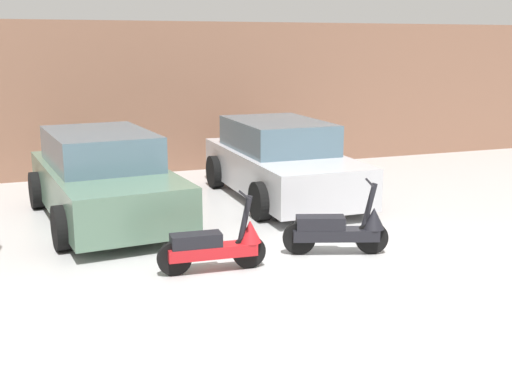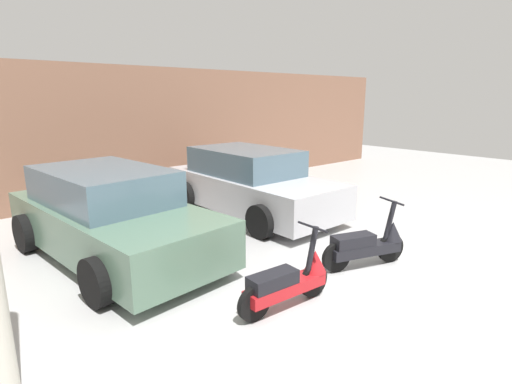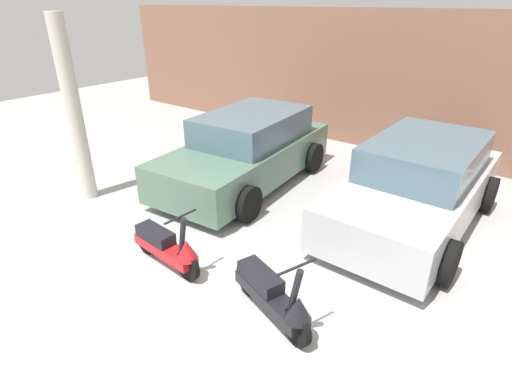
{
  "view_description": "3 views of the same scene",
  "coord_description": "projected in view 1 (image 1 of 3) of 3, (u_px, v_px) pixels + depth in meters",
  "views": [
    {
      "loc": [
        -3.41,
        -6.4,
        2.8
      ],
      "look_at": [
        -0.15,
        2.41,
        0.62
      ],
      "focal_mm": 45.0,
      "sensor_mm": 36.0,
      "label": 1
    },
    {
      "loc": [
        -4.45,
        -2.14,
        2.52
      ],
      "look_at": [
        -0.21,
        2.73,
        0.97
      ],
      "focal_mm": 28.0,
      "sensor_mm": 36.0,
      "label": 2
    },
    {
      "loc": [
        2.62,
        -1.96,
        3.44
      ],
      "look_at": [
        -0.92,
        2.58,
        0.65
      ],
      "focal_mm": 28.0,
      "sensor_mm": 36.0,
      "label": 3
    }
  ],
  "objects": [
    {
      "name": "car_rear_left",
      "position": [
        104.0,
        178.0,
        10.34
      ],
      "size": [
        2.32,
        4.33,
        1.42
      ],
      "rotation": [
        0.0,
        0.0,
        -1.48
      ],
      "color": "#51705B",
      "rests_on": "ground_plane"
    },
    {
      "name": "scooter_front_left",
      "position": [
        217.0,
        245.0,
        8.02
      ],
      "size": [
        1.39,
        0.5,
        0.97
      ],
      "rotation": [
        0.0,
        0.0,
        -0.06
      ],
      "color": "black",
      "rests_on": "ground_plane"
    },
    {
      "name": "wall_back",
      "position": [
        182.0,
        98.0,
        14.14
      ],
      "size": [
        19.6,
        0.12,
        3.27
      ],
      "primitive_type": "cube",
      "color": "#845B47",
      "rests_on": "ground_plane"
    },
    {
      "name": "scooter_front_right",
      "position": [
        340.0,
        229.0,
        8.67
      ],
      "size": [
        1.38,
        0.71,
        1.0
      ],
      "rotation": [
        0.0,
        0.0,
        -0.33
      ],
      "color": "black",
      "rests_on": "ground_plane"
    },
    {
      "name": "ground_plane",
      "position": [
        338.0,
        285.0,
        7.63
      ],
      "size": [
        28.0,
        28.0,
        0.0
      ],
      "primitive_type": "plane",
      "color": "#B2B2B2"
    },
    {
      "name": "car_rear_center",
      "position": [
        281.0,
        161.0,
        11.82
      ],
      "size": [
        2.05,
        4.19,
        1.42
      ],
      "rotation": [
        0.0,
        0.0,
        -1.58
      ],
      "color": "#B7B7BC",
      "rests_on": "ground_plane"
    }
  ]
}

